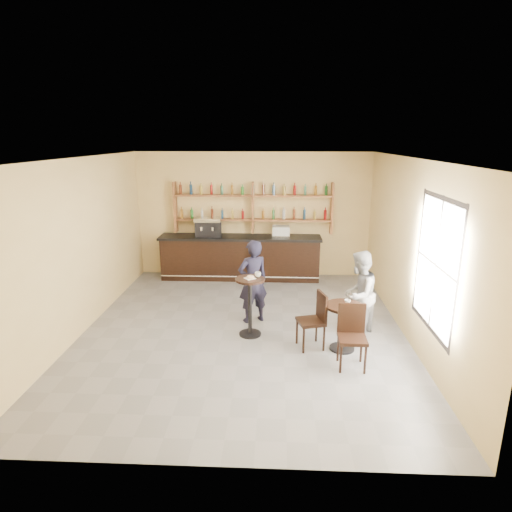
{
  "coord_description": "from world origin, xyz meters",
  "views": [
    {
      "loc": [
        0.59,
        -7.43,
        3.55
      ],
      "look_at": [
        0.2,
        0.8,
        1.25
      ],
      "focal_mm": 30.0,
      "sensor_mm": 36.0,
      "label": 1
    }
  ],
  "objects_px": {
    "pedestal_table": "(250,307)",
    "patron_second": "(359,294)",
    "chair_south": "(352,338)",
    "cafe_table": "(343,327)",
    "man_main": "(253,282)",
    "bar_counter": "(240,257)",
    "pastry_case": "(281,231)",
    "espresso_machine": "(208,227)",
    "chair_west": "(311,321)"
  },
  "relations": [
    {
      "from": "bar_counter",
      "to": "cafe_table",
      "type": "relative_size",
      "value": 5.03
    },
    {
      "from": "pedestal_table",
      "to": "chair_west",
      "type": "relative_size",
      "value": 1.11
    },
    {
      "from": "pedestal_table",
      "to": "patron_second",
      "type": "relative_size",
      "value": 0.68
    },
    {
      "from": "bar_counter",
      "to": "espresso_machine",
      "type": "xyz_separation_m",
      "value": [
        -0.81,
        0.0,
        0.79
      ]
    },
    {
      "from": "espresso_machine",
      "to": "pastry_case",
      "type": "distance_m",
      "value": 1.85
    },
    {
      "from": "pastry_case",
      "to": "patron_second",
      "type": "xyz_separation_m",
      "value": [
        1.38,
        -3.25,
        -0.44
      ]
    },
    {
      "from": "chair_west",
      "to": "pastry_case",
      "type": "bearing_deg",
      "value": 171.86
    },
    {
      "from": "espresso_machine",
      "to": "cafe_table",
      "type": "bearing_deg",
      "value": -59.67
    },
    {
      "from": "pedestal_table",
      "to": "man_main",
      "type": "relative_size",
      "value": 0.66
    },
    {
      "from": "patron_second",
      "to": "chair_south",
      "type": "bearing_deg",
      "value": 17.1
    },
    {
      "from": "chair_south",
      "to": "patron_second",
      "type": "height_order",
      "value": "patron_second"
    },
    {
      "from": "chair_south",
      "to": "pastry_case",
      "type": "bearing_deg",
      "value": 105.32
    },
    {
      "from": "pedestal_table",
      "to": "chair_south",
      "type": "xyz_separation_m",
      "value": [
        1.68,
        -1.09,
        -0.04
      ]
    },
    {
      "from": "espresso_machine",
      "to": "chair_west",
      "type": "relative_size",
      "value": 0.67
    },
    {
      "from": "bar_counter",
      "to": "pedestal_table",
      "type": "relative_size",
      "value": 3.73
    },
    {
      "from": "chair_south",
      "to": "pedestal_table",
      "type": "bearing_deg",
      "value": 148.42
    },
    {
      "from": "man_main",
      "to": "chair_west",
      "type": "bearing_deg",
      "value": 109.17
    },
    {
      "from": "espresso_machine",
      "to": "pastry_case",
      "type": "relative_size",
      "value": 1.49
    },
    {
      "from": "bar_counter",
      "to": "chair_west",
      "type": "distance_m",
      "value": 4.06
    },
    {
      "from": "patron_second",
      "to": "bar_counter",
      "type": "bearing_deg",
      "value": -112.04
    },
    {
      "from": "chair_west",
      "to": "chair_south",
      "type": "relative_size",
      "value": 0.98
    },
    {
      "from": "espresso_machine",
      "to": "cafe_table",
      "type": "relative_size",
      "value": 0.81
    },
    {
      "from": "espresso_machine",
      "to": "man_main",
      "type": "bearing_deg",
      "value": -71.46
    },
    {
      "from": "pastry_case",
      "to": "cafe_table",
      "type": "relative_size",
      "value": 0.54
    },
    {
      "from": "chair_west",
      "to": "patron_second",
      "type": "distance_m",
      "value": 1.08
    },
    {
      "from": "chair_west",
      "to": "bar_counter",
      "type": "bearing_deg",
      "value": -173.46
    },
    {
      "from": "bar_counter",
      "to": "patron_second",
      "type": "relative_size",
      "value": 2.55
    },
    {
      "from": "espresso_machine",
      "to": "cafe_table",
      "type": "height_order",
      "value": "espresso_machine"
    },
    {
      "from": "cafe_table",
      "to": "chair_west",
      "type": "distance_m",
      "value": 0.56
    },
    {
      "from": "bar_counter",
      "to": "patron_second",
      "type": "distance_m",
      "value": 4.06
    },
    {
      "from": "bar_counter",
      "to": "pastry_case",
      "type": "bearing_deg",
      "value": 0.0
    },
    {
      "from": "espresso_machine",
      "to": "pedestal_table",
      "type": "height_order",
      "value": "espresso_machine"
    },
    {
      "from": "cafe_table",
      "to": "chair_south",
      "type": "bearing_deg",
      "value": -85.24
    },
    {
      "from": "bar_counter",
      "to": "pastry_case",
      "type": "height_order",
      "value": "pastry_case"
    },
    {
      "from": "espresso_machine",
      "to": "chair_south",
      "type": "relative_size",
      "value": 0.65
    },
    {
      "from": "pastry_case",
      "to": "pedestal_table",
      "type": "distance_m",
      "value": 3.44
    },
    {
      "from": "chair_south",
      "to": "cafe_table",
      "type": "bearing_deg",
      "value": 96.22
    },
    {
      "from": "man_main",
      "to": "patron_second",
      "type": "xyz_separation_m",
      "value": [
        1.95,
        -0.55,
        -0.02
      ]
    },
    {
      "from": "chair_south",
      "to": "patron_second",
      "type": "bearing_deg",
      "value": 77.28
    },
    {
      "from": "chair_south",
      "to": "patron_second",
      "type": "relative_size",
      "value": 0.63
    },
    {
      "from": "bar_counter",
      "to": "espresso_machine",
      "type": "distance_m",
      "value": 1.13
    },
    {
      "from": "patron_second",
      "to": "cafe_table",
      "type": "bearing_deg",
      "value": -0.15
    },
    {
      "from": "cafe_table",
      "to": "patron_second",
      "type": "xyz_separation_m",
      "value": [
        0.34,
        0.56,
        0.4
      ]
    },
    {
      "from": "pedestal_table",
      "to": "patron_second",
      "type": "height_order",
      "value": "patron_second"
    },
    {
      "from": "pastry_case",
      "to": "chair_south",
      "type": "relative_size",
      "value": 0.44
    },
    {
      "from": "pastry_case",
      "to": "man_main",
      "type": "distance_m",
      "value": 2.79
    },
    {
      "from": "pastry_case",
      "to": "pedestal_table",
      "type": "bearing_deg",
      "value": -92.67
    },
    {
      "from": "pedestal_table",
      "to": "chair_south",
      "type": "height_order",
      "value": "pedestal_table"
    },
    {
      "from": "cafe_table",
      "to": "pastry_case",
      "type": "bearing_deg",
      "value": 105.25
    },
    {
      "from": "cafe_table",
      "to": "man_main",
      "type": "bearing_deg",
      "value": 145.38
    }
  ]
}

